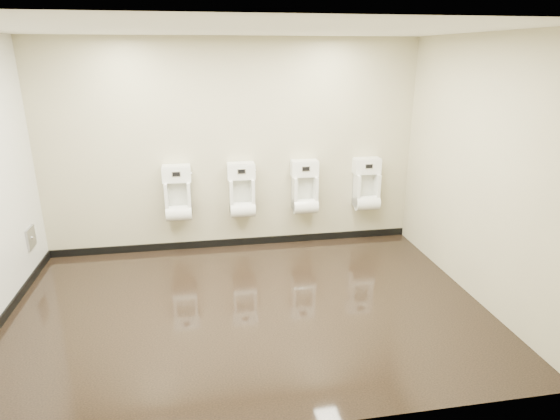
# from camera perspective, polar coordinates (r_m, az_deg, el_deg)

# --- Properties ---
(ground) EXTENTS (5.00, 3.50, 0.00)m
(ground) POSITION_cam_1_polar(r_m,az_deg,el_deg) (5.14, -3.78, -11.79)
(ground) COLOR black
(ground) RESTS_ON ground
(ceiling) EXTENTS (5.00, 3.50, 0.00)m
(ceiling) POSITION_cam_1_polar(r_m,az_deg,el_deg) (4.44, -4.60, 21.18)
(ceiling) COLOR white
(back_wall) EXTENTS (5.00, 0.02, 2.80)m
(back_wall) POSITION_cam_1_polar(r_m,az_deg,el_deg) (6.29, -5.78, 7.57)
(back_wall) COLOR #BAB38D
(back_wall) RESTS_ON ground
(front_wall) EXTENTS (5.00, 0.02, 2.80)m
(front_wall) POSITION_cam_1_polar(r_m,az_deg,el_deg) (2.95, -0.69, -5.34)
(front_wall) COLOR #BAB38D
(front_wall) RESTS_ON ground
(right_wall) EXTENTS (0.02, 3.50, 2.80)m
(right_wall) POSITION_cam_1_polar(r_m,az_deg,el_deg) (5.43, 23.21, 4.36)
(right_wall) COLOR #BAB38D
(right_wall) RESTS_ON ground
(skirting_back) EXTENTS (5.00, 0.02, 0.10)m
(skirting_back) POSITION_cam_1_polar(r_m,az_deg,el_deg) (6.67, -5.40, -3.91)
(skirting_back) COLOR black
(skirting_back) RESTS_ON ground
(access_panel) EXTENTS (0.04, 0.25, 0.25)m
(access_panel) POSITION_cam_1_polar(r_m,az_deg,el_deg) (6.34, -28.10, -3.00)
(access_panel) COLOR #9E9EA3
(access_panel) RESTS_ON left_wall
(urinal_0) EXTENTS (0.38, 0.29, 0.71)m
(urinal_0) POSITION_cam_1_polar(r_m,az_deg,el_deg) (6.31, -12.32, 1.55)
(urinal_0) COLOR white
(urinal_0) RESTS_ON back_wall
(urinal_1) EXTENTS (0.38, 0.29, 0.71)m
(urinal_1) POSITION_cam_1_polar(r_m,az_deg,el_deg) (6.32, -4.67, 1.96)
(urinal_1) COLOR white
(urinal_1) RESTS_ON back_wall
(urinal_2) EXTENTS (0.38, 0.29, 0.71)m
(urinal_2) POSITION_cam_1_polar(r_m,az_deg,el_deg) (6.45, 3.03, 2.34)
(urinal_2) COLOR white
(urinal_2) RESTS_ON back_wall
(urinal_3) EXTENTS (0.38, 0.29, 0.71)m
(urinal_3) POSITION_cam_1_polar(r_m,az_deg,el_deg) (6.70, 10.49, 2.66)
(urinal_3) COLOR white
(urinal_3) RESTS_ON back_wall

